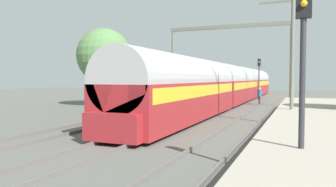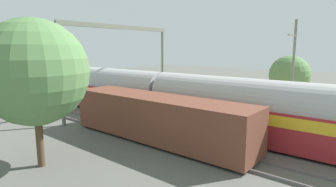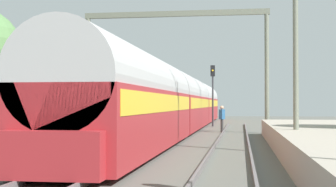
# 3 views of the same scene
# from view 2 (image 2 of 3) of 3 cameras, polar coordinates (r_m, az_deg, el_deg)

# --- Properties ---
(ground) EXTENTS (120.00, 120.00, 0.00)m
(ground) POSITION_cam_2_polar(r_m,az_deg,el_deg) (17.83, 30.86, -11.27)
(ground) COLOR #585952
(track_far_west) EXTENTS (1.52, 60.00, 0.16)m
(track_far_west) POSITION_cam_2_polar(r_m,az_deg,el_deg) (14.28, 28.48, -15.80)
(track_far_west) COLOR #635D5E
(track_far_west) RESTS_ON ground
(track_west) EXTENTS (1.52, 60.00, 0.16)m
(track_west) POSITION_cam_2_polar(r_m,az_deg,el_deg) (17.80, 30.88, -11.03)
(track_west) COLOR #635D5E
(track_west) RESTS_ON ground
(platform) EXTENTS (4.40, 28.00, 0.90)m
(platform) POSITION_cam_2_polar(r_m,az_deg,el_deg) (25.27, 29.09, -4.25)
(platform) COLOR #A39989
(platform) RESTS_ON ground
(passenger_train) EXTENTS (2.93, 49.20, 3.82)m
(passenger_train) POSITION_cam_2_polar(r_m,az_deg,el_deg) (28.18, -13.87, 1.12)
(passenger_train) COLOR maroon
(passenger_train) RESTS_ON ground
(freight_car) EXTENTS (2.80, 13.00, 2.70)m
(freight_car) POSITION_cam_2_polar(r_m,az_deg,el_deg) (17.72, -2.07, -5.05)
(freight_car) COLOR brown
(freight_car) RESTS_ON ground
(person_crossing) EXTENTS (0.40, 0.47, 1.73)m
(person_crossing) POSITION_cam_2_polar(r_m,az_deg,el_deg) (28.31, -5.79, -0.55)
(person_crossing) COLOR #313131
(person_crossing) RESTS_ON ground
(railway_signal_far) EXTENTS (0.36, 0.30, 5.00)m
(railway_signal_far) POSITION_cam_2_polar(r_m,az_deg,el_deg) (33.86, -17.28, 4.41)
(railway_signal_far) COLOR #2D2D33
(railway_signal_far) RESTS_ON ground
(catenary_gantry) EXTENTS (12.04, 0.28, 7.86)m
(catenary_gantry) POSITION_cam_2_polar(r_m,az_deg,el_deg) (25.41, -9.78, 8.59)
(catenary_gantry) COLOR slate
(catenary_gantry) RESTS_ON ground
(catenary_pole_east_mid) EXTENTS (1.90, 0.20, 8.00)m
(catenary_pole_east_mid) POSITION_cam_2_polar(r_m,az_deg,el_deg) (23.75, 24.20, 4.37)
(catenary_pole_east_mid) COLOR slate
(catenary_pole_east_mid) RESTS_ON ground
(tree_west_background) EXTENTS (5.13, 5.13, 7.29)m
(tree_west_background) POSITION_cam_2_polar(r_m,az_deg,el_deg) (14.72, -25.70, 3.92)
(tree_west_background) COLOR #4C3826
(tree_west_background) RESTS_ON ground
(tree_east_background) EXTENTS (3.66, 3.66, 5.20)m
(tree_east_background) POSITION_cam_2_polar(r_m,az_deg,el_deg) (28.19, 23.63, 3.46)
(tree_east_background) COLOR #4C3826
(tree_east_background) RESTS_ON ground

